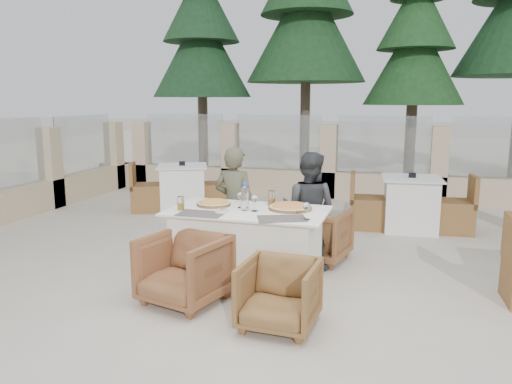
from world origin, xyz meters
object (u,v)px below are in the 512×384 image
(armchair_far_left, at_px, (248,233))
(armchair_far_right, at_px, (318,234))
(diner_left, at_px, (235,205))
(bg_table_a, at_px, (183,188))
(wine_glass_corner, at_px, (307,210))
(armchair_near_left, at_px, (184,269))
(water_bottle, at_px, (245,197))
(wine_glass_near, at_px, (255,202))
(olive_dish, at_px, (222,210))
(wine_glass_centre, at_px, (241,199))
(diner_right, at_px, (309,210))
(pizza_left, at_px, (214,203))
(beer_glass_right, at_px, (272,198))
(pizza_right, at_px, (290,207))
(beer_glass_left, at_px, (181,203))
(dining_table, at_px, (248,247))
(armchair_near_right, at_px, (279,295))
(bg_table_b, at_px, (411,204))

(armchair_far_left, xyz_separation_m, armchair_far_right, (0.79, 0.24, -0.02))
(diner_left, relative_size, bg_table_a, 0.82)
(wine_glass_corner, distance_m, armchair_near_left, 1.26)
(water_bottle, height_order, wine_glass_near, water_bottle)
(wine_glass_near, xyz_separation_m, olive_dish, (-0.29, -0.14, -0.07))
(wine_glass_centre, height_order, armchair_far_left, wine_glass_centre)
(wine_glass_centre, xyz_separation_m, diner_right, (0.59, 0.64, -0.21))
(pizza_left, distance_m, wine_glass_near, 0.51)
(beer_glass_right, height_order, diner_left, diner_left)
(pizza_right, distance_m, beer_glass_left, 1.10)
(dining_table, bearing_deg, armchair_near_right, -58.44)
(pizza_left, height_order, wine_glass_centre, wine_glass_centre)
(armchair_far_right, relative_size, armchair_near_right, 1.10)
(beer_glass_right, bearing_deg, bg_table_b, 59.14)
(dining_table, relative_size, bg_table_a, 0.98)
(dining_table, relative_size, water_bottle, 5.75)
(armchair_near_left, distance_m, bg_table_a, 4.00)
(beer_glass_left, height_order, diner_left, diner_left)
(pizza_right, height_order, wine_glass_corner, wine_glass_corner)
(dining_table, bearing_deg, wine_glass_near, -24.57)
(pizza_right, xyz_separation_m, olive_dish, (-0.61, -0.33, -0.01))
(armchair_far_right, height_order, diner_right, diner_right)
(olive_dish, bearing_deg, diner_right, 52.32)
(pizza_left, distance_m, armchair_near_left, 0.89)
(armchair_far_right, bearing_deg, beer_glass_right, 71.26)
(beer_glass_left, distance_m, armchair_far_left, 1.12)
(beer_glass_right, distance_m, bg_table_b, 2.84)
(wine_glass_corner, bearing_deg, olive_dish, 175.82)
(beer_glass_left, relative_size, armchair_near_right, 0.22)
(armchair_near_left, xyz_separation_m, diner_right, (0.90, 1.37, 0.33))
(dining_table, bearing_deg, beer_glass_right, 57.48)
(water_bottle, height_order, bg_table_b, water_bottle)
(pizza_right, relative_size, armchair_far_right, 0.64)
(wine_glass_corner, relative_size, armchair_far_left, 0.25)
(beer_glass_left, height_order, armchair_near_right, beer_glass_left)
(pizza_left, bearing_deg, dining_table, -13.79)
(wine_glass_corner, distance_m, beer_glass_left, 1.29)
(pizza_left, bearing_deg, olive_dish, -54.79)
(armchair_far_right, xyz_separation_m, bg_table_a, (-2.67, 2.02, 0.07))
(armchair_far_left, height_order, armchair_near_right, armchair_far_left)
(beer_glass_right, relative_size, armchair_near_right, 0.25)
(pizza_left, relative_size, armchair_near_left, 0.50)
(olive_dish, height_order, armchair_far_right, olive_dish)
(olive_dish, xyz_separation_m, diner_right, (0.70, 0.90, -0.14))
(armchair_near_right, height_order, bg_table_a, bg_table_a)
(pizza_left, xyz_separation_m, armchair_near_left, (-0.01, -0.76, -0.47))
(pizza_left, relative_size, diner_right, 0.27)
(diner_left, distance_m, diner_right, 0.84)
(dining_table, distance_m, diner_left, 0.75)
(armchair_near_left, bearing_deg, wine_glass_centre, 81.52)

